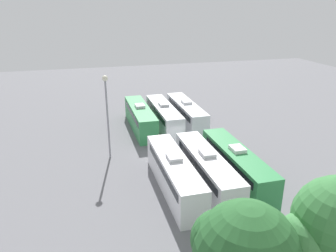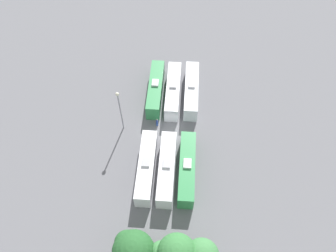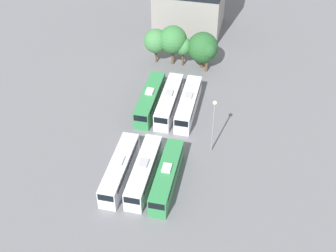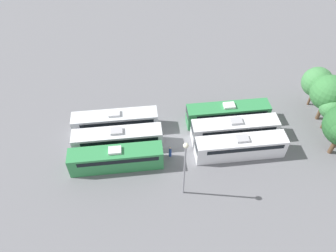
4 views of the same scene
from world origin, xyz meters
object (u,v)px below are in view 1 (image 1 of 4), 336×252
object	(u,v)px
worker_person	(159,142)
tree_2	(304,242)
bus_1	(164,115)
bus_5	(174,173)
bus_4	(207,169)
bus_0	(186,113)
tree_4	(220,241)
bus_2	(140,117)
bus_3	(236,164)
light_pole	(107,105)

from	to	relation	value
worker_person	tree_2	bearing A→B (deg)	96.70
worker_person	bus_1	bearing A→B (deg)	-109.12
bus_5	bus_4	bearing A→B (deg)	179.62
bus_4	tree_2	distance (m)	13.51
bus_0	bus_1	xyz separation A→B (m)	(3.36, 0.30, 0.00)
bus_4	tree_4	bearing A→B (deg)	71.16
bus_4	bus_5	size ratio (longest dim) A/B	1.00
bus_1	bus_2	bearing A→B (deg)	-3.88
bus_3	tree_2	bearing A→B (deg)	78.12
light_pole	tree_4	bearing A→B (deg)	100.82
tree_2	tree_4	bearing A→B (deg)	-11.45
bus_1	bus_3	bearing A→B (deg)	101.14
worker_person	bus_2	bearing A→B (deg)	-82.75
bus_5	light_pole	bearing A→B (deg)	-59.09
bus_3	light_pole	distance (m)	14.70
bus_4	worker_person	distance (m)	9.65
light_pole	tree_4	xyz separation A→B (m)	(-3.98, 20.80, -1.79)
bus_4	tree_2	size ratio (longest dim) A/B	2.13
bus_2	bus_4	bearing A→B (deg)	101.22
bus_5	bus_2	bearing A→B (deg)	-89.76
bus_2	bus_5	size ratio (longest dim) A/B	1.00
worker_person	tree_2	distance (m)	23.00
bus_2	light_pole	bearing A→B (deg)	58.03
bus_1	bus_2	distance (m)	3.26
bus_2	tree_4	size ratio (longest dim) A/B	1.98
bus_3	tree_4	distance (m)	14.83
bus_1	worker_person	distance (m)	7.26
bus_0	bus_4	world-z (taller)	same
bus_4	light_pole	size ratio (longest dim) A/B	1.29
bus_1	bus_4	bearing A→B (deg)	89.96
bus_5	bus_3	bearing A→B (deg)	-178.33
bus_3	tree_4	xyz separation A→B (m)	(7.38, 12.59, 2.66)
bus_5	worker_person	world-z (taller)	bus_5
bus_1	bus_5	world-z (taller)	same
bus_5	tree_2	world-z (taller)	tree_2
bus_3	bus_0	bearing A→B (deg)	-90.77
worker_person	tree_4	size ratio (longest dim) A/B	0.29
bus_0	bus_3	size ratio (longest dim) A/B	1.00
bus_4	light_pole	bearing A→B (deg)	-45.73
bus_4	tree_4	distance (m)	13.36
bus_5	worker_person	bearing A→B (deg)	-95.07
bus_4	tree_2	xyz separation A→B (m)	(-0.31, 13.30, 2.31)
worker_person	light_pole	bearing A→B (deg)	8.80
bus_0	tree_4	bearing A→B (deg)	75.24
bus_0	tree_2	world-z (taller)	tree_2
bus_0	tree_2	xyz separation A→B (m)	(3.06, 29.74, 2.31)
bus_0	tree_4	world-z (taller)	tree_4
bus_1	bus_3	distance (m)	16.23
bus_4	bus_0	bearing A→B (deg)	-101.58
bus_2	tree_2	size ratio (longest dim) A/B	2.13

